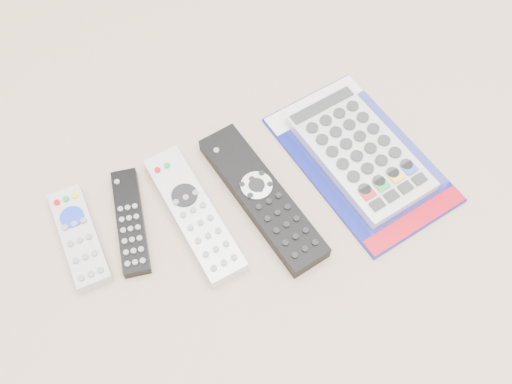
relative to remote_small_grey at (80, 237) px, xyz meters
name	(u,v)px	position (x,y,z in m)	size (l,w,h in m)	color
remote_small_grey	(80,237)	(0.00, 0.00, 0.00)	(0.05, 0.16, 0.02)	#B2B2B4
remote_slim_black	(130,222)	(0.07, -0.01, 0.00)	(0.07, 0.17, 0.02)	black
remote_silver_dvd	(194,214)	(0.16, -0.03, 0.00)	(0.08, 0.23, 0.03)	silver
remote_large_black	(262,197)	(0.26, -0.05, 0.00)	(0.10, 0.26, 0.03)	black
jumbo_remote_packaged	(360,152)	(0.43, -0.04, 0.01)	(0.21, 0.31, 0.04)	navy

